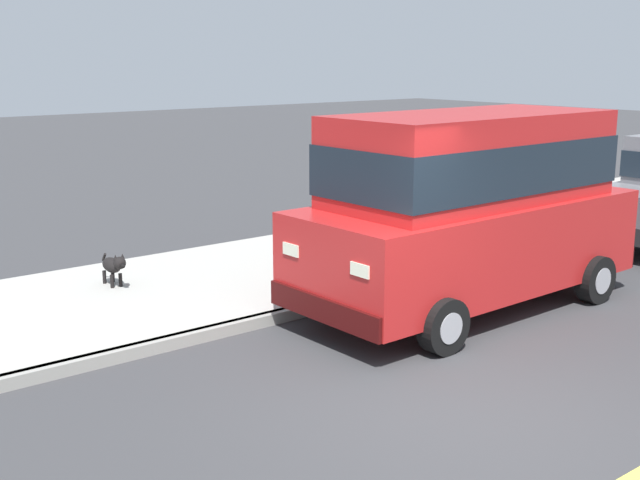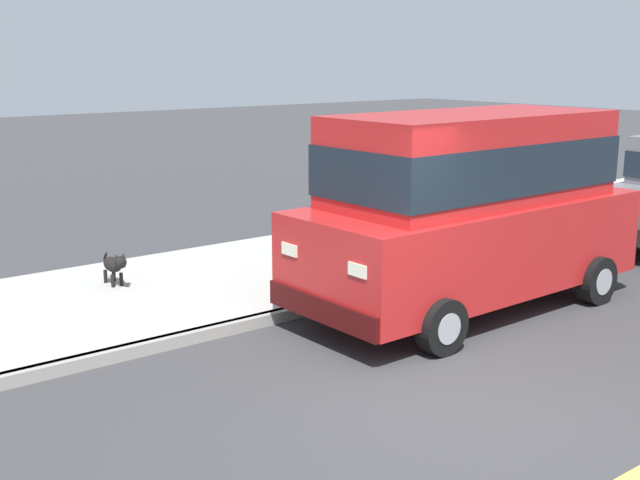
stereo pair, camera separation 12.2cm
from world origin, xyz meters
TOP-DOWN VIEW (x-y plane):
  - ground_plane at (0.00, 0.00)m, footprint 80.00×80.00m
  - curb at (-3.20, 0.00)m, footprint 0.16×64.00m
  - sidewalk at (-5.00, 0.00)m, footprint 3.60×64.00m
  - car_red_van at (-2.15, 2.44)m, footprint 2.19×4.93m
  - dog_black at (-5.50, -0.90)m, footprint 0.76×0.22m

SIDE VIEW (x-z plane):
  - ground_plane at x=0.00m, z-range 0.00..0.00m
  - curb at x=-3.20m, z-range 0.00..0.14m
  - sidewalk at x=-5.00m, z-range 0.00..0.14m
  - dog_black at x=-5.50m, z-range 0.18..0.67m
  - car_red_van at x=-2.15m, z-range 0.13..2.65m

